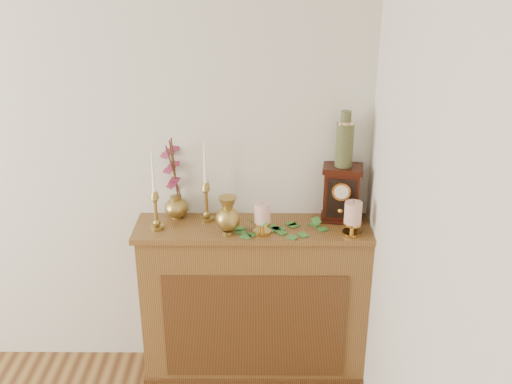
{
  "coord_description": "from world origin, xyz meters",
  "views": [
    {
      "loc": [
        1.42,
        -0.68,
        2.31
      ],
      "look_at": [
        1.41,
        2.05,
        1.14
      ],
      "focal_mm": 42.0,
      "sensor_mm": 36.0,
      "label": 1
    }
  ],
  "objects_px": {
    "bud_vase": "(228,216)",
    "ceramic_vase": "(345,142)",
    "mantel_clock": "(341,194)",
    "candlestick_left": "(155,204)",
    "candlestick_center": "(206,195)",
    "ginger_jar": "(173,180)"
  },
  "relations": [
    {
      "from": "candlestick_center",
      "to": "bud_vase",
      "type": "height_order",
      "value": "candlestick_center"
    },
    {
      "from": "ceramic_vase",
      "to": "candlestick_left",
      "type": "bearing_deg",
      "value": -172.79
    },
    {
      "from": "candlestick_center",
      "to": "candlestick_left",
      "type": "bearing_deg",
      "value": -157.77
    },
    {
      "from": "bud_vase",
      "to": "ginger_jar",
      "type": "distance_m",
      "value": 0.38
    },
    {
      "from": "bud_vase",
      "to": "ceramic_vase",
      "type": "xyz_separation_m",
      "value": [
        0.58,
        0.18,
        0.33
      ]
    },
    {
      "from": "mantel_clock",
      "to": "ginger_jar",
      "type": "bearing_deg",
      "value": -174.06
    },
    {
      "from": "bud_vase",
      "to": "ginger_jar",
      "type": "height_order",
      "value": "ginger_jar"
    },
    {
      "from": "candlestick_center",
      "to": "ceramic_vase",
      "type": "height_order",
      "value": "ceramic_vase"
    },
    {
      "from": "candlestick_left",
      "to": "mantel_clock",
      "type": "distance_m",
      "value": 0.96
    },
    {
      "from": "candlestick_center",
      "to": "bud_vase",
      "type": "bearing_deg",
      "value": -52.61
    },
    {
      "from": "ginger_jar",
      "to": "ceramic_vase",
      "type": "height_order",
      "value": "ceramic_vase"
    },
    {
      "from": "mantel_clock",
      "to": "ceramic_vase",
      "type": "xyz_separation_m",
      "value": [
        0.0,
        0.0,
        0.28
      ]
    },
    {
      "from": "bud_vase",
      "to": "mantel_clock",
      "type": "relative_size",
      "value": 0.67
    },
    {
      "from": "mantel_clock",
      "to": "bud_vase",
      "type": "bearing_deg",
      "value": -154.45
    },
    {
      "from": "candlestick_center",
      "to": "bud_vase",
      "type": "xyz_separation_m",
      "value": [
        0.12,
        -0.16,
        -0.04
      ]
    },
    {
      "from": "bud_vase",
      "to": "ceramic_vase",
      "type": "distance_m",
      "value": 0.69
    },
    {
      "from": "candlestick_left",
      "to": "bud_vase",
      "type": "distance_m",
      "value": 0.37
    },
    {
      "from": "bud_vase",
      "to": "mantel_clock",
      "type": "distance_m",
      "value": 0.61
    },
    {
      "from": "ceramic_vase",
      "to": "ginger_jar",
      "type": "bearing_deg",
      "value": 177.14
    },
    {
      "from": "mantel_clock",
      "to": "candlestick_left",
      "type": "bearing_deg",
      "value": -163.97
    },
    {
      "from": "bud_vase",
      "to": "mantel_clock",
      "type": "bearing_deg",
      "value": 16.57
    },
    {
      "from": "mantel_clock",
      "to": "ceramic_vase",
      "type": "relative_size",
      "value": 1.05
    }
  ]
}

